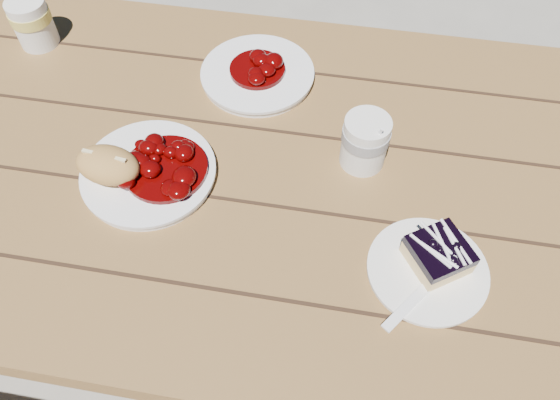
% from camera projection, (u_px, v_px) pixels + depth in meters
% --- Properties ---
extents(ground, '(60.00, 60.00, 0.00)m').
position_uv_depth(ground, '(229.00, 323.00, 1.56)').
color(ground, gray).
rests_on(ground, ground).
extents(picnic_table, '(2.00, 1.55, 0.75)m').
position_uv_depth(picnic_table, '(206.00, 208.00, 1.07)').
color(picnic_table, brown).
rests_on(picnic_table, ground).
extents(main_plate, '(0.22, 0.22, 0.02)m').
position_uv_depth(main_plate, '(149.00, 173.00, 0.91)').
color(main_plate, white).
rests_on(main_plate, picnic_table).
extents(goulash_stew, '(0.14, 0.14, 0.04)m').
position_uv_depth(goulash_stew, '(164.00, 163.00, 0.89)').
color(goulash_stew, '#500302').
rests_on(goulash_stew, main_plate).
extents(bread_roll, '(0.11, 0.08, 0.06)m').
position_uv_depth(bread_roll, '(108.00, 165.00, 0.88)').
color(bread_roll, '#BB8B48').
rests_on(bread_roll, main_plate).
extents(dessert_plate, '(0.17, 0.17, 0.01)m').
position_uv_depth(dessert_plate, '(427.00, 271.00, 0.81)').
color(dessert_plate, white).
rests_on(dessert_plate, picnic_table).
extents(blueberry_cake, '(0.11, 0.11, 0.05)m').
position_uv_depth(blueberry_cake, '(438.00, 254.00, 0.80)').
color(blueberry_cake, '#F9D488').
rests_on(blueberry_cake, dessert_plate).
extents(fork_dessert, '(0.12, 0.14, 0.00)m').
position_uv_depth(fork_dessert, '(413.00, 300.00, 0.78)').
color(fork_dessert, white).
rests_on(fork_dessert, dessert_plate).
extents(coffee_cup, '(0.08, 0.08, 0.10)m').
position_uv_depth(coffee_cup, '(365.00, 142.00, 0.90)').
color(coffee_cup, white).
rests_on(coffee_cup, picnic_table).
extents(second_plate, '(0.21, 0.21, 0.02)m').
position_uv_depth(second_plate, '(258.00, 75.00, 1.05)').
color(second_plate, white).
rests_on(second_plate, picnic_table).
extents(second_stew, '(0.11, 0.11, 0.04)m').
position_uv_depth(second_stew, '(257.00, 63.00, 1.02)').
color(second_stew, '#500302').
rests_on(second_stew, second_plate).
extents(second_cup, '(0.08, 0.08, 0.10)m').
position_uv_depth(second_cup, '(33.00, 23.00, 1.07)').
color(second_cup, white).
rests_on(second_cup, picnic_table).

